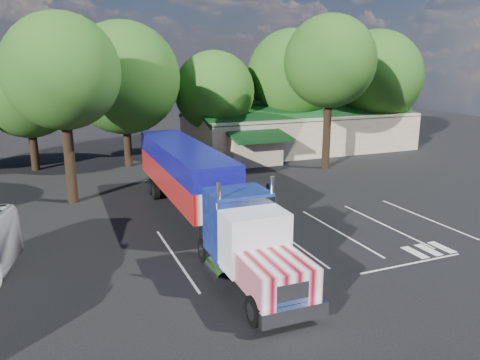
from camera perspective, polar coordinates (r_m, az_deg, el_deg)
name	(u,v)px	position (r m, az deg, el deg)	size (l,w,h in m)	color
ground	(246,209)	(31.02, 0.78, -3.54)	(120.00, 120.00, 0.00)	black
event_hall	(297,130)	(52.14, 7.02, 6.13)	(24.20, 14.12, 5.55)	beige
tree_row_b	(27,89)	(45.03, -24.49, 10.01)	(8.40, 8.40, 11.35)	black
tree_row_c	(124,78)	(43.88, -13.99, 11.96)	(10.00, 10.00, 13.05)	black
tree_row_d	(214,91)	(47.40, -3.14, 10.72)	(8.00, 8.00, 10.60)	black
tree_row_e	(292,75)	(51.46, 6.38, 12.61)	(9.60, 9.60, 12.90)	black
tree_row_f	(376,77)	(55.99, 16.20, 11.97)	(10.40, 10.40, 13.00)	black
tree_near_left	(62,72)	(33.17, -20.91, 12.19)	(7.60, 7.60, 12.65)	black
tree_near_right	(330,62)	(42.50, 10.92, 13.98)	(8.00, 8.00, 13.50)	black
semi_truck	(197,184)	(27.14, -5.27, -0.46)	(3.63, 22.10, 4.62)	black
woman	(268,195)	(31.42, 3.47, -1.79)	(0.59, 0.39, 1.62)	black
bicycle	(265,196)	(32.48, 3.01, -1.96)	(0.56, 1.59, 0.84)	black
silver_sedan	(245,155)	(44.92, 0.62, 3.04)	(1.58, 4.52, 1.49)	#A0A2A7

